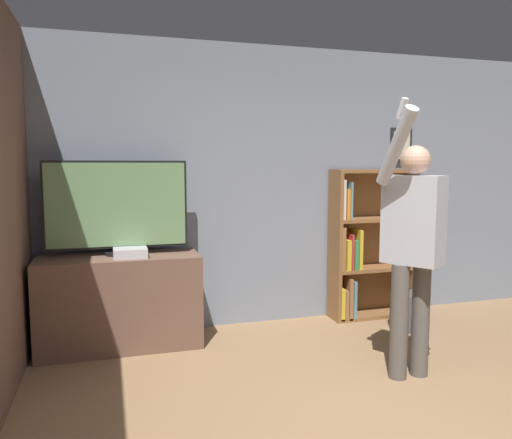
% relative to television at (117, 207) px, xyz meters
% --- Properties ---
extents(wall_back, '(6.20, 0.09, 2.70)m').
position_rel_television_xyz_m(wall_back, '(1.39, 0.30, 0.14)').
color(wall_back, gray).
rests_on(wall_back, ground_plane).
extents(tv_ledge, '(1.35, 0.52, 0.79)m').
position_rel_television_xyz_m(tv_ledge, '(0.00, -0.06, -0.81)').
color(tv_ledge, brown).
rests_on(tv_ledge, ground_plane).
extents(television, '(1.18, 0.22, 0.81)m').
position_rel_television_xyz_m(television, '(0.00, 0.00, 0.00)').
color(television, black).
rests_on(television, tv_ledge).
extents(game_console, '(0.28, 0.22, 0.08)m').
position_rel_television_xyz_m(game_console, '(0.09, -0.14, -0.38)').
color(game_console, silver).
rests_on(game_console, tv_ledge).
extents(bookshelf, '(0.87, 0.28, 1.52)m').
position_rel_television_xyz_m(bookshelf, '(2.41, 0.12, -0.50)').
color(bookshelf, brown).
rests_on(bookshelf, ground_plane).
extents(person, '(0.55, 0.55, 2.00)m').
position_rel_television_xyz_m(person, '(2.03, -1.30, -0.18)').
color(person, '#56514C').
rests_on(person, ground_plane).
extents(waste_bin, '(0.33, 0.33, 0.35)m').
position_rel_television_xyz_m(waste_bin, '(2.64, -0.35, -1.04)').
color(waste_bin, '#4C4C51').
rests_on(waste_bin, ground_plane).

